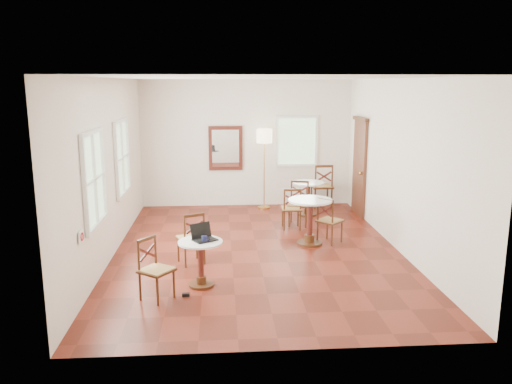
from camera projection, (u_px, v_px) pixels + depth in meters
ground at (257, 250)px, 9.12m from camera, size 7.00×7.00×0.00m
room_shell at (253, 143)px, 8.99m from camera, size 5.02×7.02×3.01m
cafe_table_near at (201, 258)px, 7.44m from camera, size 0.65×0.65×0.68m
cafe_table_mid at (310, 217)px, 9.36m from camera, size 0.80×0.80×0.85m
cafe_table_back at (308, 195)px, 11.45m from camera, size 0.72×0.72×0.76m
chair_near_a at (191, 238)px, 8.38m from camera, size 0.53×0.53×0.87m
chair_near_b at (155, 269)px, 7.00m from camera, size 0.55×0.55×0.86m
chair_mid_a at (292, 208)px, 10.39m from camera, size 0.41×0.41×0.86m
chair_mid_b at (329, 220)px, 9.49m from camera, size 0.56×0.56×0.86m
chair_back_a at (322, 186)px, 12.16m from camera, size 0.50×0.50×1.05m
chair_back_b at (299, 204)px, 10.68m from camera, size 0.52×0.52×0.92m
floor_lamp at (264, 141)px, 11.89m from camera, size 0.37×0.37×1.88m
laptop at (203, 236)px, 7.44m from camera, size 0.42×0.40×0.23m
mouse at (197, 238)px, 7.46m from camera, size 0.11×0.09×0.04m
navy_mug at (205, 239)px, 7.32m from camera, size 0.12×0.08×0.10m
water_glass at (204, 239)px, 7.36m from camera, size 0.05×0.05×0.09m
power_adapter at (186, 295)px, 7.16m from camera, size 0.10×0.06×0.04m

